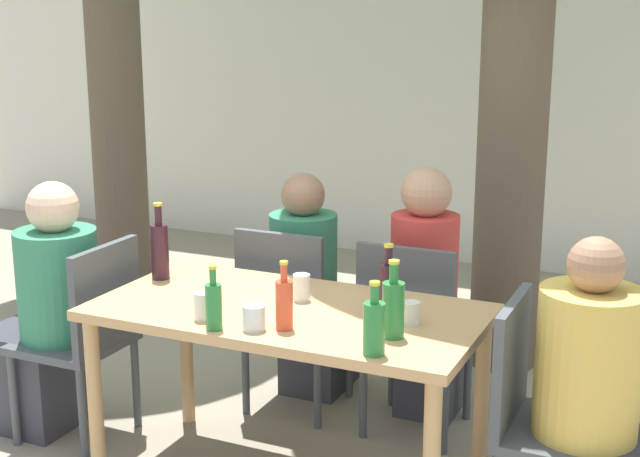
% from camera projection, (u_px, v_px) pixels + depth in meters
% --- Properties ---
extents(cafe_building_wall, '(10.00, 0.08, 2.80)m').
position_uv_depth(cafe_building_wall, '(507.00, 81.00, 6.50)').
color(cafe_building_wall, silver).
rests_on(cafe_building_wall, ground_plane).
extents(dining_table_front, '(1.52, 0.78, 0.77)m').
position_uv_depth(dining_table_front, '(288.00, 329.00, 3.49)').
color(dining_table_front, tan).
rests_on(dining_table_front, ground_plane).
extents(patio_chair_0, '(0.44, 0.44, 0.92)m').
position_uv_depth(patio_chair_0, '(88.00, 330.00, 3.92)').
color(patio_chair_0, '#474C51').
rests_on(patio_chair_0, ground_plane).
extents(patio_chair_1, '(0.44, 0.44, 0.92)m').
position_uv_depth(patio_chair_1, '(541.00, 411.00, 3.12)').
color(patio_chair_1, '#474C51').
rests_on(patio_chair_1, ground_plane).
extents(patio_chair_2, '(0.44, 0.44, 0.92)m').
position_uv_depth(patio_chair_2, '(290.00, 309.00, 4.20)').
color(patio_chair_2, '#474C51').
rests_on(patio_chair_2, ground_plane).
extents(patio_chair_3, '(0.44, 0.44, 0.92)m').
position_uv_depth(patio_chair_3, '(412.00, 327.00, 3.95)').
color(patio_chair_3, '#474C51').
rests_on(patio_chair_3, ground_plane).
extents(person_seated_0, '(0.58, 0.36, 1.18)m').
position_uv_depth(person_seated_0, '(45.00, 321.00, 4.02)').
color(person_seated_0, '#383842').
rests_on(person_seated_0, ground_plane).
extents(person_seated_1, '(0.58, 0.36, 1.17)m').
position_uv_depth(person_seated_1, '(611.00, 424.00, 3.03)').
color(person_seated_1, '#383842').
rests_on(person_seated_1, ground_plane).
extents(person_seated_2, '(0.33, 0.56, 1.15)m').
position_uv_depth(person_seated_2, '(312.00, 297.00, 4.42)').
color(person_seated_2, '#383842').
rests_on(person_seated_2, ground_plane).
extents(person_seated_3, '(0.31, 0.55, 1.22)m').
position_uv_depth(person_seated_3, '(429.00, 307.00, 4.16)').
color(person_seated_3, '#383842').
rests_on(person_seated_3, ground_plane).
extents(green_bottle_0, '(0.07, 0.07, 0.26)m').
position_uv_depth(green_bottle_0, '(374.00, 326.00, 2.97)').
color(green_bottle_0, '#287A38').
rests_on(green_bottle_0, dining_table_front).
extents(green_bottle_1, '(0.08, 0.08, 0.28)m').
position_uv_depth(green_bottle_1, '(393.00, 308.00, 3.12)').
color(green_bottle_1, '#287A38').
rests_on(green_bottle_1, dining_table_front).
extents(wine_bottle_2, '(0.08, 0.08, 0.33)m').
position_uv_depth(wine_bottle_2, '(160.00, 249.00, 3.81)').
color(wine_bottle_2, '#331923').
rests_on(wine_bottle_2, dining_table_front).
extents(soda_bottle_3, '(0.06, 0.06, 0.26)m').
position_uv_depth(soda_bottle_3, '(284.00, 303.00, 3.21)').
color(soda_bottle_3, '#DB4C2D').
rests_on(soda_bottle_3, dining_table_front).
extents(green_bottle_4, '(0.06, 0.06, 0.24)m').
position_uv_depth(green_bottle_4, '(214.00, 305.00, 3.21)').
color(green_bottle_4, '#287A38').
rests_on(green_bottle_4, dining_table_front).
extents(wine_bottle_5, '(0.07, 0.07, 0.28)m').
position_uv_depth(wine_bottle_5, '(388.00, 288.00, 3.35)').
color(wine_bottle_5, '#331923').
rests_on(wine_bottle_5, dining_table_front).
extents(drinking_glass_0, '(0.07, 0.07, 0.09)m').
position_uv_depth(drinking_glass_0, '(411.00, 313.00, 3.27)').
color(drinking_glass_0, silver).
rests_on(drinking_glass_0, dining_table_front).
extents(drinking_glass_1, '(0.07, 0.07, 0.11)m').
position_uv_depth(drinking_glass_1, '(203.00, 306.00, 3.32)').
color(drinking_glass_1, silver).
rests_on(drinking_glass_1, dining_table_front).
extents(drinking_glass_2, '(0.07, 0.07, 0.11)m').
position_uv_depth(drinking_glass_2, '(302.00, 287.00, 3.54)').
color(drinking_glass_2, silver).
rests_on(drinking_glass_2, dining_table_front).
extents(drinking_glass_3, '(0.08, 0.08, 0.09)m').
position_uv_depth(drinking_glass_3, '(254.00, 318.00, 3.21)').
color(drinking_glass_3, silver).
rests_on(drinking_glass_3, dining_table_front).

